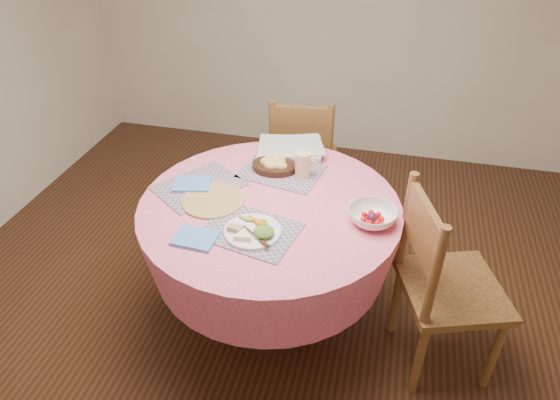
{
  "coord_description": "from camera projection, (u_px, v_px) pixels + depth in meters",
  "views": [
    {
      "loc": [
        0.5,
        -1.85,
        2.1
      ],
      "look_at": [
        0.05,
        0.0,
        0.78
      ],
      "focal_mm": 32.0,
      "sensor_mm": 36.0,
      "label": 1
    }
  ],
  "objects": [
    {
      "name": "latte_mug",
      "position": [
        303.0,
        164.0,
        2.5
      ],
      "size": [
        0.12,
        0.08,
        0.13
      ],
      "color": "beige",
      "rests_on": "placemat_back"
    },
    {
      "name": "ground",
      "position": [
        271.0,
        314.0,
        2.77
      ],
      "size": [
        4.0,
        4.0,
        0.0
      ],
      "primitive_type": "plane",
      "color": "#331C0F",
      "rests_on": "ground"
    },
    {
      "name": "dining_table",
      "position": [
        270.0,
        236.0,
        2.45
      ],
      "size": [
        1.24,
        1.24,
        0.75
      ],
      "color": "pink",
      "rests_on": "ground"
    },
    {
      "name": "napkin_far",
      "position": [
        192.0,
        184.0,
        2.46
      ],
      "size": [
        0.21,
        0.18,
        0.01
      ],
      "primitive_type": "cube",
      "rotation": [
        0.0,
        0.0,
        0.23
      ],
      "color": "#5287D5",
      "rests_on": "placemat_left"
    },
    {
      "name": "newspaper_stack",
      "position": [
        290.0,
        148.0,
        2.73
      ],
      "size": [
        0.4,
        0.34,
        0.04
      ],
      "rotation": [
        0.0,
        0.0,
        0.19
      ],
      "color": "silver",
      "rests_on": "dining_table"
    },
    {
      "name": "placemat_back",
      "position": [
        281.0,
        171.0,
        2.58
      ],
      "size": [
        0.45,
        0.37,
        0.01
      ],
      "primitive_type": "cube",
      "rotation": [
        0.0,
        0.0,
        -0.18
      ],
      "color": "#157979",
      "rests_on": "dining_table"
    },
    {
      "name": "dinner_plate",
      "position": [
        254.0,
        231.0,
        2.14
      ],
      "size": [
        0.25,
        0.25,
        0.05
      ],
      "rotation": [
        0.0,
        0.0,
        -0.2
      ],
      "color": "white",
      "rests_on": "placemat_front"
    },
    {
      "name": "placemat_front",
      "position": [
        250.0,
        231.0,
        2.17
      ],
      "size": [
        0.45,
        0.38,
        0.01
      ],
      "primitive_type": "cube",
      "rotation": [
        0.0,
        0.0,
        -0.21
      ],
      "color": "#157979",
      "rests_on": "dining_table"
    },
    {
      "name": "placemat_left",
      "position": [
        199.0,
        186.0,
        2.46
      ],
      "size": [
        0.48,
        0.5,
        0.01
      ],
      "primitive_type": "cube",
      "rotation": [
        0.0,
        0.0,
        0.95
      ],
      "color": "#157979",
      "rests_on": "dining_table"
    },
    {
      "name": "wicker_trivet",
      "position": [
        213.0,
        200.0,
        2.36
      ],
      "size": [
        0.3,
        0.3,
        0.01
      ],
      "primitive_type": "cylinder",
      "color": "olive",
      "rests_on": "dining_table"
    },
    {
      "name": "chair_right",
      "position": [
        442.0,
        282.0,
        2.25
      ],
      "size": [
        0.56,
        0.57,
        0.98
      ],
      "rotation": [
        0.0,
        0.0,
        1.9
      ],
      "color": "brown",
      "rests_on": "ground"
    },
    {
      "name": "chair_back",
      "position": [
        302.0,
        157.0,
        3.24
      ],
      "size": [
        0.47,
        0.45,
        0.92
      ],
      "rotation": [
        0.0,
        0.0,
        3.24
      ],
      "color": "brown",
      "rests_on": "ground"
    },
    {
      "name": "napkin_near",
      "position": [
        195.0,
        238.0,
        2.12
      ],
      "size": [
        0.19,
        0.15,
        0.01
      ],
      "primitive_type": "cube",
      "rotation": [
        0.0,
        0.0,
        -0.05
      ],
      "color": "#5287D5",
      "rests_on": "dining_table"
    },
    {
      "name": "bread_bowl",
      "position": [
        274.0,
        164.0,
        2.57
      ],
      "size": [
        0.23,
        0.23,
        0.08
      ],
      "color": "black",
      "rests_on": "placemat_back"
    },
    {
      "name": "fruit_bowl",
      "position": [
        372.0,
        216.0,
        2.21
      ],
      "size": [
        0.26,
        0.26,
        0.07
      ],
      "rotation": [
        0.0,
        0.0,
        0.22
      ],
      "color": "white",
      "rests_on": "dining_table"
    }
  ]
}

